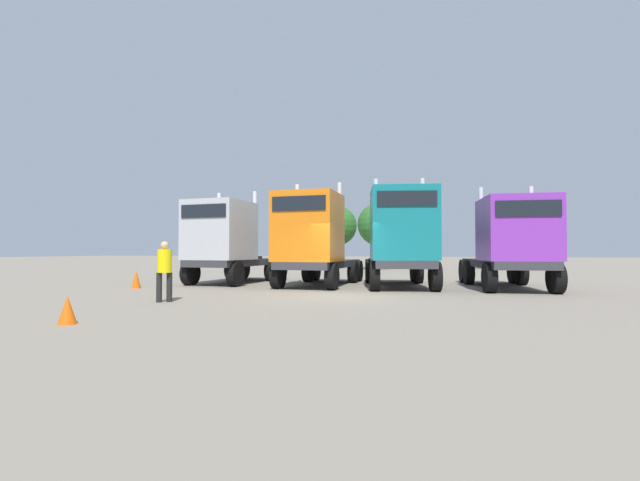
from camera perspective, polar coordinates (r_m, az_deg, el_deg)
The scene contains 11 objects.
ground at distance 14.46m, azimuth 2.16°, elevation -7.28°, with size 200.00×200.00×0.00m, color gray.
semi_truck_silver at distance 19.84m, azimuth -12.24°, elevation -0.06°, with size 2.73×6.01×4.25m.
semi_truck_orange at distance 17.76m, azimuth -0.93°, elevation 0.14°, with size 2.57×6.24×4.38m.
semi_truck_teal at distance 17.34m, azimuth 10.65°, elevation 0.33°, with size 3.81×6.75×4.46m.
semi_truck_purple at distance 17.89m, azimuth 23.99°, elevation -0.17°, with size 3.35×6.52×4.04m.
visitor_in_hivis at distance 13.35m, azimuth -19.85°, elevation -3.28°, with size 0.56×0.56×1.76m.
traffic_cone_near at distance 18.70m, azimuth -23.10°, elevation -4.74°, with size 0.36×0.36×0.71m, color #F2590C.
traffic_cone_mid at distance 10.21m, azimuth -30.38°, elevation -7.92°, with size 0.36×0.36×0.58m, color #F2590C.
oak_far_left at distance 38.67m, azimuth 2.25°, elevation 1.94°, with size 3.55×3.55×5.52m.
oak_far_centre at distance 34.66m, azimuth 7.79°, elevation 2.10°, with size 3.42×3.42×5.31m.
oak_far_right at distance 37.52m, azimuth 22.03°, elevation 2.52°, with size 2.81×2.81×5.43m.
Camera 1 is at (3.56, -13.94, 1.48)m, focal length 24.23 mm.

